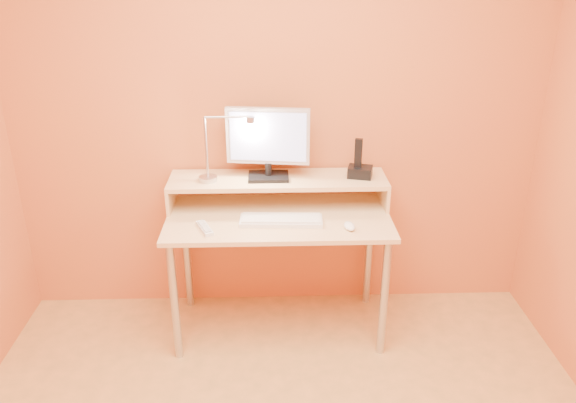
{
  "coord_description": "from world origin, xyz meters",
  "views": [
    {
      "loc": [
        -0.04,
        -1.6,
        2.03
      ],
      "look_at": [
        0.05,
        1.13,
        0.82
      ],
      "focal_mm": 35.6,
      "sensor_mm": 36.0,
      "label": 1
    }
  ],
  "objects_px": {
    "lamp_base": "(208,179)",
    "mouse": "(350,226)",
    "keyboard": "(281,221)",
    "phone_dock": "(360,172)",
    "monitor_panel": "(268,136)",
    "remote_control": "(205,228)"
  },
  "relations": [
    {
      "from": "monitor_panel",
      "to": "lamp_base",
      "type": "bearing_deg",
      "value": -165.77
    },
    {
      "from": "keyboard",
      "to": "mouse",
      "type": "distance_m",
      "value": 0.36
    },
    {
      "from": "lamp_base",
      "to": "remote_control",
      "type": "xyz_separation_m",
      "value": [
        0.0,
        -0.28,
        -0.16
      ]
    },
    {
      "from": "monitor_panel",
      "to": "phone_dock",
      "type": "relative_size",
      "value": 3.46
    },
    {
      "from": "mouse",
      "to": "remote_control",
      "type": "xyz_separation_m",
      "value": [
        -0.74,
        0.01,
        -0.01
      ]
    },
    {
      "from": "phone_dock",
      "to": "lamp_base",
      "type": "bearing_deg",
      "value": -163.06
    },
    {
      "from": "phone_dock",
      "to": "remote_control",
      "type": "xyz_separation_m",
      "value": [
        -0.83,
        -0.31,
        -0.18
      ]
    },
    {
      "from": "phone_dock",
      "to": "mouse",
      "type": "relative_size",
      "value": 1.37
    },
    {
      "from": "keyboard",
      "to": "monitor_panel",
      "type": "bearing_deg",
      "value": 107.07
    },
    {
      "from": "lamp_base",
      "to": "phone_dock",
      "type": "xyz_separation_m",
      "value": [
        0.83,
        0.03,
        0.02
      ]
    },
    {
      "from": "phone_dock",
      "to": "keyboard",
      "type": "height_order",
      "value": "phone_dock"
    },
    {
      "from": "phone_dock",
      "to": "keyboard",
      "type": "xyz_separation_m",
      "value": [
        -0.44,
        -0.24,
        -0.18
      ]
    },
    {
      "from": "lamp_base",
      "to": "phone_dock",
      "type": "bearing_deg",
      "value": 2.06
    },
    {
      "from": "monitor_panel",
      "to": "phone_dock",
      "type": "bearing_deg",
      "value": 6.16
    },
    {
      "from": "monitor_panel",
      "to": "remote_control",
      "type": "distance_m",
      "value": 0.6
    },
    {
      "from": "mouse",
      "to": "phone_dock",
      "type": "bearing_deg",
      "value": 66.12
    },
    {
      "from": "phone_dock",
      "to": "keyboard",
      "type": "distance_m",
      "value": 0.53
    },
    {
      "from": "lamp_base",
      "to": "mouse",
      "type": "xyz_separation_m",
      "value": [
        0.74,
        -0.29,
        -0.16
      ]
    },
    {
      "from": "lamp_base",
      "to": "phone_dock",
      "type": "distance_m",
      "value": 0.84
    },
    {
      "from": "keyboard",
      "to": "mouse",
      "type": "xyz_separation_m",
      "value": [
        0.35,
        -0.09,
        0.01
      ]
    },
    {
      "from": "lamp_base",
      "to": "keyboard",
      "type": "xyz_separation_m",
      "value": [
        0.39,
        -0.21,
        -0.16
      ]
    },
    {
      "from": "lamp_base",
      "to": "keyboard",
      "type": "distance_m",
      "value": 0.47
    }
  ]
}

